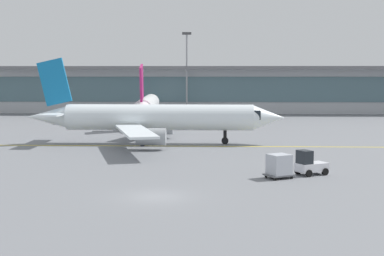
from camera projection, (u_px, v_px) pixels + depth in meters
The scene contains 8 objects.
ground_plane at pixel (157, 196), 38.55m from camera, with size 400.00×400.00×0.00m, color slate.
taxiway_centreline_stripe at pixel (158, 146), 64.61m from camera, with size 110.00×0.36×0.01m, color yellow.
terminal_concourse at pixel (192, 89), 116.86m from camera, with size 209.22×11.00×9.60m.
gate_airplane_1 at pixel (147, 106), 92.13m from camera, with size 27.04×29.07×9.64m.
taxiing_regional_jet at pixel (156, 118), 66.30m from camera, with size 30.61×28.55×10.17m.
baggage_tug at pixel (309, 164), 46.43m from camera, with size 2.95×2.53×2.10m.
cargo_dolly_lead at pixel (279, 165), 45.02m from camera, with size 2.61×2.42×1.94m.
apron_light_mast_1 at pixel (187, 70), 110.24m from camera, with size 1.80×0.36×16.19m.
Camera 1 is at (3.63, -37.78, 8.55)m, focal length 52.56 mm.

